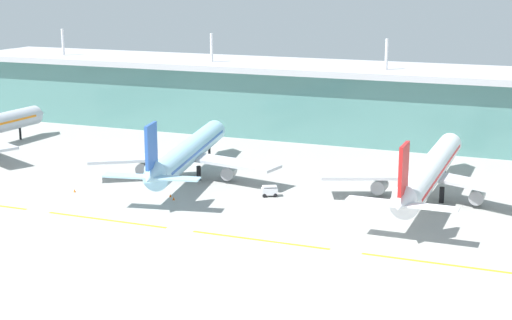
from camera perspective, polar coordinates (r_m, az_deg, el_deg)
ground_plane at (r=149.17m, az=1.42°, el=-5.94°), size 600.00×600.00×0.00m
terminal_building at (r=239.34m, az=9.66°, el=4.09°), size 288.00×34.00×31.16m
airliner_near_middle at (r=193.03m, az=-5.04°, el=0.52°), size 47.96×64.15×18.90m
airliner_far_middle at (r=178.29m, az=12.56°, el=-0.84°), size 48.80×69.61×18.90m
taxiway_stripe_mid_west at (r=164.36m, az=-10.89°, el=-4.32°), size 28.00×0.70×0.04m
taxiway_stripe_centre at (r=149.59m, az=0.25°, el=-5.87°), size 28.00×0.70×0.04m
taxiway_stripe_mid_east at (r=141.61m, az=13.29°, el=-7.39°), size 28.00×0.70×0.04m
baggage_cart at (r=177.76m, az=0.99°, el=-2.29°), size 4.02×3.34×2.48m
safety_cone_left_wingtip at (r=176.23m, az=-6.04°, el=-2.81°), size 0.56×0.56×0.70m
safety_cone_nose_front at (r=186.32m, az=-13.12°, el=-2.20°), size 0.56×0.56×0.70m
safety_cone_right_wingtip at (r=178.74m, az=-6.28°, el=-2.59°), size 0.56×0.56×0.70m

